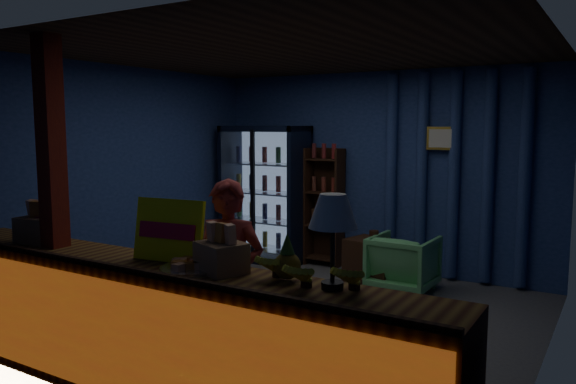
% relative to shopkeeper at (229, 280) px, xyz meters
% --- Properties ---
extents(ground, '(4.60, 4.60, 0.00)m').
position_rel_shopkeeper_xyz_m(ground, '(-0.29, 1.41, -0.76)').
color(ground, '#515154').
rests_on(ground, ground).
extents(room_walls, '(4.60, 4.60, 4.60)m').
position_rel_shopkeeper_xyz_m(room_walls, '(-0.29, 1.41, 0.81)').
color(room_walls, navy).
rests_on(room_walls, ground).
extents(counter, '(4.40, 0.57, 0.99)m').
position_rel_shopkeeper_xyz_m(counter, '(-0.29, -0.50, -0.28)').
color(counter, brown).
rests_on(counter, ground).
extents(support_post, '(0.16, 0.16, 2.60)m').
position_rel_shopkeeper_xyz_m(support_post, '(-1.34, -0.49, 0.54)').
color(support_post, maroon).
rests_on(support_post, ground).
extents(beverage_cooler, '(1.20, 0.62, 1.90)m').
position_rel_shopkeeper_xyz_m(beverage_cooler, '(-1.84, 3.33, 0.18)').
color(beverage_cooler, black).
rests_on(beverage_cooler, ground).
extents(bottle_shelf, '(0.50, 0.28, 1.60)m').
position_rel_shopkeeper_xyz_m(bottle_shelf, '(-0.99, 3.47, 0.04)').
color(bottle_shelf, '#381F12').
rests_on(bottle_shelf, ground).
extents(curtain_folds, '(1.74, 0.14, 2.50)m').
position_rel_shopkeeper_xyz_m(curtain_folds, '(0.71, 3.55, 0.54)').
color(curtain_folds, navy).
rests_on(curtain_folds, room_walls).
extents(framed_picture, '(0.36, 0.04, 0.28)m').
position_rel_shopkeeper_xyz_m(framed_picture, '(0.56, 3.51, 0.99)').
color(framed_picture, gold).
rests_on(framed_picture, room_walls).
extents(shopkeeper, '(0.63, 0.51, 1.51)m').
position_rel_shopkeeper_xyz_m(shopkeeper, '(0.00, 0.00, 0.00)').
color(shopkeeper, maroon).
rests_on(shopkeeper, ground).
extents(green_chair, '(0.72, 0.74, 0.65)m').
position_rel_shopkeeper_xyz_m(green_chair, '(0.35, 2.84, -0.43)').
color(green_chair, '#5BB76B').
rests_on(green_chair, ground).
extents(side_table, '(0.69, 0.57, 0.67)m').
position_rel_shopkeeper_xyz_m(side_table, '(-0.02, 2.86, -0.47)').
color(side_table, '#381F12').
rests_on(side_table, ground).
extents(yellow_sign, '(0.56, 0.18, 0.44)m').
position_rel_shopkeeper_xyz_m(yellow_sign, '(-0.23, -0.38, 0.42)').
color(yellow_sign, '#EAED0C').
rests_on(yellow_sign, counter).
extents(soda_bottles, '(0.41, 0.18, 0.31)m').
position_rel_shopkeeper_xyz_m(soda_bottles, '(-1.56, -0.40, 0.32)').
color(soda_bottles, red).
rests_on(soda_bottles, counter).
extents(snack_box_left, '(0.36, 0.31, 0.34)m').
position_rel_shopkeeper_xyz_m(snack_box_left, '(-1.60, -0.44, 0.32)').
color(snack_box_left, '#967248').
rests_on(snack_box_left, counter).
extents(snack_box_centre, '(0.38, 0.35, 0.33)m').
position_rel_shopkeeper_xyz_m(snack_box_centre, '(0.27, -0.43, 0.31)').
color(snack_box_centre, '#967248').
rests_on(snack_box_centre, counter).
extents(pastry_tray, '(0.41, 0.41, 0.07)m').
position_rel_shopkeeper_xyz_m(pastry_tray, '(0.06, -0.49, 0.22)').
color(pastry_tray, silver).
rests_on(pastry_tray, counter).
extents(banana_bunches, '(0.77, 0.30, 0.17)m').
position_rel_shopkeeper_xyz_m(banana_bunches, '(0.91, -0.40, 0.28)').
color(banana_bunches, yellow).
rests_on(banana_bunches, counter).
extents(table_lamp, '(0.29, 0.29, 0.56)m').
position_rel_shopkeeper_xyz_m(table_lamp, '(1.06, -0.39, 0.63)').
color(table_lamp, black).
rests_on(table_lamp, counter).
extents(pineapple, '(0.17, 0.17, 0.29)m').
position_rel_shopkeeper_xyz_m(pineapple, '(0.74, -0.37, 0.32)').
color(pineapple, olive).
rests_on(pineapple, counter).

